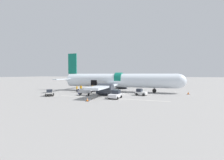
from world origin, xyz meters
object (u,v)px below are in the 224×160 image
(ground_crew_driver, at_px, (97,90))
(baggage_tug_rear, at_px, (50,93))
(ground_crew_supervisor, at_px, (92,88))
(suitcase_on_tarmac_spare, at_px, (79,93))
(suitcase_on_tarmac_upright, at_px, (79,91))
(airplane, at_px, (117,81))
(baggage_tug_mid, at_px, (115,95))
(baggage_cart_loading, at_px, (87,91))
(baggage_cart_queued, at_px, (85,93))
(ground_crew_loader_a, at_px, (77,89))
(ground_crew_loader_b, at_px, (81,88))
(baggage_tug_lead, at_px, (141,93))

(ground_crew_driver, bearing_deg, baggage_tug_rear, -140.58)
(ground_crew_supervisor, height_order, suitcase_on_tarmac_spare, ground_crew_supervisor)
(suitcase_on_tarmac_upright, bearing_deg, baggage_tug_rear, -111.68)
(airplane, bearing_deg, suitcase_on_tarmac_spare, -130.57)
(baggage_tug_mid, height_order, suitcase_on_tarmac_upright, baggage_tug_mid)
(baggage_tug_rear, xyz_separation_m, baggage_cart_loading, (5.31, 6.70, -0.04))
(ground_crew_driver, height_order, suitcase_on_tarmac_upright, ground_crew_driver)
(baggage_cart_queued, bearing_deg, baggage_cart_loading, 110.28)
(baggage_cart_loading, relative_size, ground_crew_loader_a, 2.17)
(baggage_cart_loading, xyz_separation_m, ground_crew_loader_a, (-3.35, 1.07, 0.32))
(baggage_tug_mid, xyz_separation_m, ground_crew_loader_a, (-12.15, 6.82, 0.20))
(ground_crew_loader_b, xyz_separation_m, ground_crew_supervisor, (3.35, -0.05, 0.04))
(baggage_tug_mid, xyz_separation_m, suitcase_on_tarmac_upright, (-11.29, 6.14, -0.32))
(baggage_cart_queued, bearing_deg, suitcase_on_tarmac_spare, 151.41)
(ground_crew_driver, bearing_deg, baggage_cart_loading, 176.04)
(baggage_tug_rear, relative_size, baggage_cart_loading, 0.76)
(suitcase_on_tarmac_spare, bearing_deg, ground_crew_loader_b, 114.30)
(baggage_tug_rear, distance_m, ground_crew_loader_b, 9.44)
(baggage_tug_mid, relative_size, baggage_tug_rear, 1.14)
(ground_crew_loader_a, bearing_deg, baggage_tug_mid, -29.33)
(airplane, xyz_separation_m, suitcase_on_tarmac_spare, (-6.85, -8.00, -2.56))
(baggage_cart_queued, height_order, suitcase_on_tarmac_spare, baggage_cart_queued)
(baggage_tug_mid, height_order, ground_crew_supervisor, ground_crew_supervisor)
(baggage_tug_rear, distance_m, suitcase_on_tarmac_upright, 7.63)
(ground_crew_loader_b, bearing_deg, baggage_tug_rear, -104.54)
(baggage_tug_mid, distance_m, baggage_cart_loading, 10.51)
(ground_crew_loader_b, bearing_deg, airplane, 18.80)
(baggage_tug_lead, height_order, suitcase_on_tarmac_upright, baggage_tug_lead)
(baggage_cart_loading, xyz_separation_m, ground_crew_supervisor, (0.40, 2.38, 0.40))
(baggage_tug_rear, relative_size, ground_crew_loader_b, 1.59)
(baggage_tug_lead, height_order, baggage_tug_rear, baggage_tug_lead)
(baggage_tug_rear, height_order, ground_crew_driver, ground_crew_driver)
(ground_crew_loader_a, bearing_deg, airplane, 25.11)
(baggage_tug_lead, bearing_deg, baggage_tug_rear, -160.45)
(airplane, bearing_deg, baggage_tug_mid, -76.65)
(baggage_tug_mid, relative_size, baggage_cart_queued, 0.91)
(airplane, xyz_separation_m, suitcase_on_tarmac_upright, (-8.62, -5.13, -2.43))
(baggage_tug_rear, relative_size, ground_crew_loader_a, 1.65)
(baggage_tug_lead, xyz_separation_m, ground_crew_driver, (-10.31, 0.04, 0.23))
(baggage_cart_loading, bearing_deg, ground_crew_loader_a, 162.25)
(ground_crew_loader_a, distance_m, ground_crew_supervisor, 3.98)
(baggage_tug_mid, height_order, ground_crew_driver, baggage_tug_mid)
(baggage_tug_rear, bearing_deg, suitcase_on_tarmac_spare, 42.62)
(baggage_tug_lead, distance_m, suitcase_on_tarmac_upright, 15.44)
(baggage_cart_loading, height_order, ground_crew_loader_a, ground_crew_loader_a)
(ground_crew_loader_b, height_order, ground_crew_driver, ground_crew_loader_b)
(baggage_cart_queued, bearing_deg, ground_crew_supervisor, 98.82)
(baggage_cart_loading, bearing_deg, baggage_tug_lead, -1.00)
(ground_crew_loader_a, bearing_deg, suitcase_on_tarmac_upright, -38.73)
(ground_crew_driver, distance_m, suitcase_on_tarmac_spare, 4.11)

